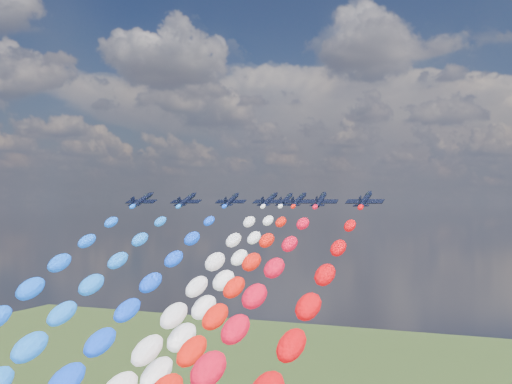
% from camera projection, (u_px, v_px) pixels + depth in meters
% --- Properties ---
extents(jet_0, '(8.79, 11.73, 6.30)m').
position_uv_depth(jet_0, '(142.00, 200.00, 167.60)').
color(jet_0, black).
extents(jet_1, '(8.53, 11.53, 6.30)m').
position_uv_depth(jet_1, '(187.00, 200.00, 173.40)').
color(jet_1, black).
extents(trail_1, '(6.46, 125.65, 67.05)m').
position_uv_depth(trail_1, '(11.00, 381.00, 113.69)').
color(trail_1, blue).
extents(jet_2, '(8.84, 11.76, 6.30)m').
position_uv_depth(jet_2, '(231.00, 200.00, 177.26)').
color(jet_2, black).
extents(trail_2, '(6.46, 125.65, 67.05)m').
position_uv_depth(trail_2, '(84.00, 375.00, 117.55)').
color(trail_2, blue).
extents(jet_3, '(9.20, 12.02, 6.30)m').
position_uv_depth(jet_3, '(269.00, 200.00, 170.60)').
color(jet_3, black).
extents(jet_4, '(8.56, 11.56, 6.30)m').
position_uv_depth(jet_4, '(286.00, 200.00, 180.92)').
color(jet_4, black).
extents(trail_4, '(6.46, 125.65, 67.05)m').
position_uv_depth(trail_4, '(170.00, 370.00, 121.21)').
color(trail_4, white).
extents(jet_5, '(9.09, 11.94, 6.30)m').
position_uv_depth(jet_5, '(299.00, 200.00, 169.54)').
color(jet_5, black).
extents(jet_6, '(9.08, 11.94, 6.30)m').
position_uv_depth(jet_6, '(321.00, 200.00, 157.19)').
color(jet_6, black).
extents(jet_7, '(8.92, 11.82, 6.30)m').
position_uv_depth(jet_7, '(365.00, 200.00, 145.11)').
color(jet_7, black).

